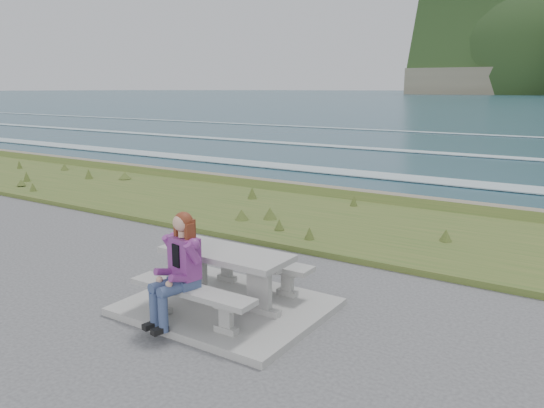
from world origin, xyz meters
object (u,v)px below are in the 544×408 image
at_px(bench_seaward, 256,265).
at_px(bench_landward, 192,296).
at_px(picnic_table, 226,263).
at_px(seated_woman, 175,284).

bearing_deg(bench_seaward, bench_landward, -90.00).
xyz_separation_m(picnic_table, bench_landward, (0.00, -0.70, -0.23)).
height_order(bench_landward, bench_seaward, same).
bearing_deg(picnic_table, seated_woman, -100.12).
bearing_deg(bench_seaward, seated_woman, -95.53).
bearing_deg(bench_landward, seated_woman, -138.55).
distance_m(picnic_table, bench_landward, 0.74).
distance_m(picnic_table, bench_seaward, 0.74).
height_order(picnic_table, bench_landward, picnic_table).
height_order(bench_seaward, seated_woman, seated_woman).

